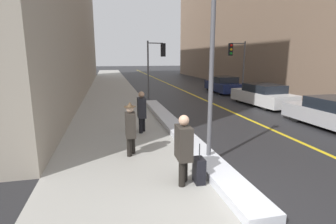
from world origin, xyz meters
TOP-DOWN VIEW (x-y plane):
  - ground_plane at (0.00, 0.00)m, footprint 160.00×160.00m
  - sidewalk_slab at (-2.00, 15.00)m, footprint 4.00×80.00m
  - road_centre_stripe at (4.00, 15.00)m, footprint 0.16×80.00m
  - snow_bank_curb at (0.21, 5.36)m, footprint 0.71×12.45m
  - building_facade_right at (13.00, 22.00)m, footprint 6.00×36.00m
  - lamp_post at (0.30, 2.05)m, footprint 0.28×0.28m
  - traffic_light_near at (1.07, 13.80)m, footprint 1.31×0.43m
  - traffic_light_far at (7.11, 14.05)m, footprint 1.31×0.33m
  - pedestrian_trailing at (-0.73, 1.00)m, footprint 0.32×0.53m
  - pedestrian_in_glasses at (-1.73, 3.07)m, footprint 0.34×0.49m
  - pedestrian_with_shoulder_bag at (-1.11, 5.38)m, footprint 0.31×0.73m
  - parked_car_white at (6.60, 9.42)m, footprint 2.06×4.35m
  - parked_car_navy at (6.85, 15.48)m, footprint 1.89×4.29m
  - rolling_suitcase at (-0.37, 0.96)m, footprint 0.23×0.36m

SIDE VIEW (x-z plane):
  - ground_plane at x=0.00m, z-range 0.00..0.00m
  - road_centre_stripe at x=4.00m, z-range 0.00..0.00m
  - sidewalk_slab at x=-2.00m, z-range 0.00..0.01m
  - snow_bank_curb at x=0.21m, z-range 0.00..0.21m
  - rolling_suitcase at x=-0.37m, z-range -0.17..0.78m
  - parked_car_white at x=6.60m, z-range -0.03..1.25m
  - parked_car_navy at x=6.85m, z-range -0.03..1.27m
  - pedestrian_in_glasses at x=-1.73m, z-range 0.07..1.67m
  - pedestrian_with_shoulder_bag at x=-1.11m, z-range 0.08..1.67m
  - pedestrian_trailing at x=-0.73m, z-range 0.09..1.70m
  - traffic_light_near at x=1.07m, z-range 0.87..4.79m
  - traffic_light_far at x=7.11m, z-range 0.89..4.87m
  - lamp_post at x=0.30m, z-range 0.48..5.44m
  - building_facade_right at x=13.00m, z-range 0.00..16.57m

